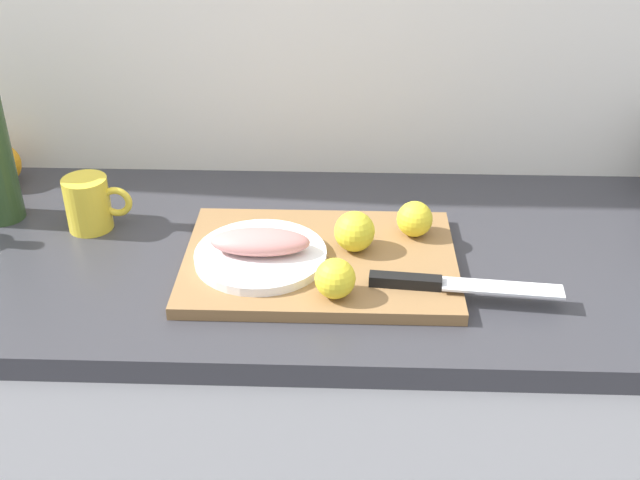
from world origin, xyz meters
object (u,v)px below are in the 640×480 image
object	(u,v)px
chef_knife	(441,283)
lemon_0	(415,219)
cutting_board	(320,261)
white_plate	(261,256)
coffee_mug_1	(90,204)
fish_fillet	(260,242)

from	to	relation	value
chef_knife	lemon_0	xyz separation A→B (m)	(-0.03, 0.16, 0.02)
cutting_board	lemon_0	world-z (taller)	lemon_0
cutting_board	chef_knife	xyz separation A→B (m)	(0.19, -0.09, 0.02)
white_plate	coffee_mug_1	xyz separation A→B (m)	(-0.31, 0.13, 0.02)
cutting_board	lemon_0	size ratio (longest dim) A/B	7.30
coffee_mug_1	lemon_0	bearing A→B (deg)	-3.94
chef_knife	coffee_mug_1	size ratio (longest dim) A/B	2.48
chef_knife	coffee_mug_1	world-z (taller)	coffee_mug_1
white_plate	chef_knife	xyz separation A→B (m)	(0.28, -0.07, 0.00)
cutting_board	lemon_0	bearing A→B (deg)	25.29
white_plate	coffee_mug_1	distance (m)	0.34
cutting_board	white_plate	size ratio (longest dim) A/B	2.07
white_plate	cutting_board	bearing A→B (deg)	8.46
cutting_board	chef_knife	distance (m)	0.21
cutting_board	lemon_0	distance (m)	0.18
fish_fillet	lemon_0	xyz separation A→B (m)	(0.25, 0.09, -0.00)
white_plate	fish_fillet	world-z (taller)	fish_fillet
cutting_board	lemon_0	xyz separation A→B (m)	(0.16, 0.07, 0.04)
white_plate	coffee_mug_1	size ratio (longest dim) A/B	1.81
chef_knife	cutting_board	bearing A→B (deg)	160.33
white_plate	coffee_mug_1	world-z (taller)	coffee_mug_1
chef_knife	lemon_0	world-z (taller)	lemon_0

